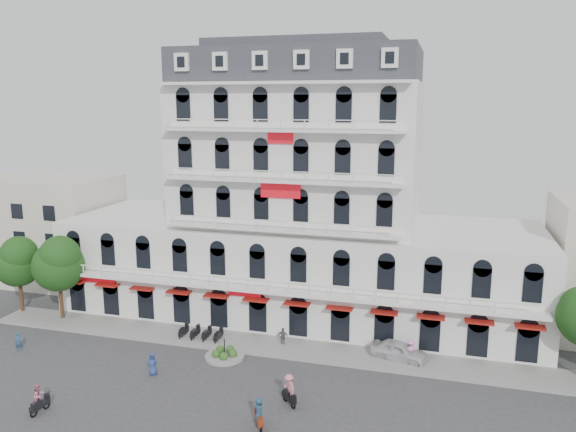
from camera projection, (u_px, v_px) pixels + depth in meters
The scene contains 16 objects.
ground at pixel (232, 400), 38.91m from camera, with size 120.00×120.00×0.00m, color #38383A.
sidewalk at pixel (271, 346), 47.38m from camera, with size 53.00×4.00×0.16m, color gray.
main_building at pixel (299, 212), 53.90m from camera, with size 45.00×15.00×25.80m.
flank_building_west at pixel (51, 229), 64.57m from camera, with size 14.00×10.00×12.00m, color beige.
traffic_island at pixel (225, 355), 45.32m from camera, with size 3.20×3.20×1.60m.
parked_scooter_row at pixel (201, 339), 48.90m from camera, with size 4.40×1.80×1.10m, color black, non-canonical shape.
tree_west_outer at pixel (18, 260), 54.17m from camera, with size 4.50×4.48×7.76m.
tree_west_inner at pixel (58, 262), 52.30m from camera, with size 4.76×4.76×8.25m.
parked_car at pixel (399, 351), 44.90m from camera, with size 1.83×4.54×1.55m, color silver.
rider_southwest at pixel (39, 398), 37.13m from camera, with size 0.70×1.70×2.08m.
rider_east at pixel (259, 413), 35.44m from camera, with size 1.05×1.54×2.06m.
rider_center at pixel (289, 389), 38.07m from camera, with size 1.31×1.31×2.27m.
pedestrian_left at pixel (152, 364), 42.38m from camera, with size 0.86×0.56×1.76m, color navy.
pedestrian_mid at pixel (283, 337), 47.47m from camera, with size 0.94×0.39×1.61m, color #4D4D54.
pedestrian_right at pixel (410, 350), 44.63m from camera, with size 1.17×0.67×1.81m, color #F582CF.
pedestrian_far at pixel (18, 342), 46.55m from camera, with size 0.56×0.37×1.54m, color navy.
Camera 1 is at (13.40, -33.19, 20.29)m, focal length 35.00 mm.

